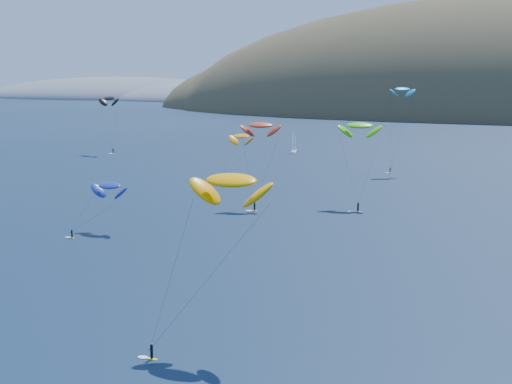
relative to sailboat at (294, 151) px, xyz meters
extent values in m
ellipsoid|color=#3D3526|center=(-88.20, 369.11, -8.08)|extent=(340.00, 240.00, 120.00)
ellipsoid|color=slate|center=(-428.20, 539.11, -4.48)|extent=(400.00, 240.00, 60.00)
ellipsoid|color=slate|center=(-288.20, 499.11, -3.52)|extent=(240.00, 180.00, 44.00)
cube|color=white|center=(0.00, -0.01, -0.56)|extent=(3.08, 7.08, 0.82)
cylinder|color=white|center=(0.00, 0.44, 4.24)|extent=(0.13, 0.13, 9.61)
cube|color=yellow|center=(4.52, -74.35, -0.84)|extent=(1.69, 0.98, 0.09)
cylinder|color=black|center=(4.52, -74.35, 0.18)|extent=(0.38, 0.38, 1.73)
sphere|color=#8C6047|center=(4.52, -74.35, 1.19)|extent=(0.29, 0.29, 0.29)
ellipsoid|color=orange|center=(6.43, -66.61, 11.37)|extent=(9.94, 6.97, 5.05)
cube|color=yellow|center=(52.53, -198.08, -0.84)|extent=(1.37, 0.43, 0.08)
cylinder|color=black|center=(52.53, -198.08, 0.01)|extent=(0.32, 0.32, 1.46)
sphere|color=#8C6047|center=(52.53, -198.08, 0.86)|extent=(0.24, 0.24, 0.24)
ellipsoid|color=#FFAB00|center=(57.92, -188.63, 17.93)|extent=(9.80, 4.74, 5.41)
cube|color=yellow|center=(52.74, -107.48, -0.84)|extent=(1.70, 0.77, 0.09)
cylinder|color=black|center=(52.74, -107.48, 0.19)|extent=(0.38, 0.38, 1.75)
sphere|color=#8C6047|center=(52.74, -107.48, 1.21)|extent=(0.29, 0.29, 0.29)
ellipsoid|color=#44D20C|center=(50.31, -97.97, 17.89)|extent=(10.21, 6.14, 5.33)
cube|color=yellow|center=(46.32, -41.12, -0.85)|extent=(1.30, 1.07, 0.07)
cylinder|color=black|center=(46.32, -41.12, -0.02)|extent=(0.31, 0.31, 1.41)
sphere|color=#8C6047|center=(46.32, -41.12, 0.80)|extent=(0.24, 0.24, 0.24)
ellipsoid|color=#0C8DC4|center=(48.96, -39.09, 25.12)|extent=(8.45, 7.43, 4.34)
cube|color=yellow|center=(30.77, -115.39, -0.84)|extent=(1.59, 0.94, 0.08)
cylinder|color=black|center=(30.77, -115.39, 0.12)|extent=(0.36, 0.36, 1.64)
sphere|color=#8C6047|center=(30.77, -115.39, 1.07)|extent=(0.27, 0.27, 0.27)
ellipsoid|color=#B03018|center=(29.31, -108.05, 18.07)|extent=(9.78, 6.94, 4.97)
cube|color=yellow|center=(8.95, -153.38, -0.85)|extent=(1.34, 0.56, 0.07)
cylinder|color=black|center=(8.95, -153.38, -0.03)|extent=(0.31, 0.31, 1.39)
sphere|color=#8C6047|center=(8.95, -153.38, 0.78)|extent=(0.23, 0.23, 0.23)
ellipsoid|color=navy|center=(11.82, -144.63, 8.13)|extent=(8.86, 5.09, 4.68)
cube|color=yellow|center=(-63.81, -29.10, -0.84)|extent=(1.71, 0.88, 0.09)
cylinder|color=black|center=(-63.81, -29.10, 0.20)|extent=(0.39, 0.39, 1.76)
sphere|color=#8C6047|center=(-63.81, -29.10, 1.22)|extent=(0.29, 0.29, 0.29)
ellipsoid|color=black|center=(-66.30, -26.97, 20.35)|extent=(10.64, 6.89, 5.47)
camera|label=1|loc=(90.93, -262.04, 30.02)|focal=50.00mm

